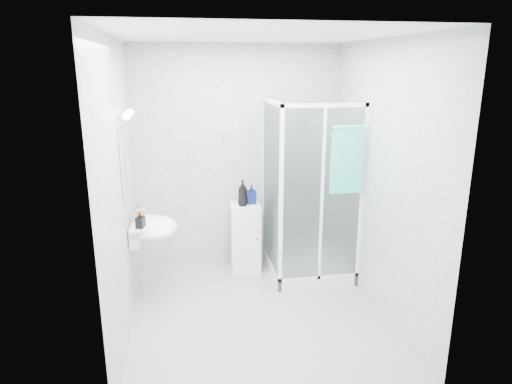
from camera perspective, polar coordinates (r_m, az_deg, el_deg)
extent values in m
cube|color=silver|center=(4.12, 0.13, 0.69)|extent=(2.40, 2.60, 2.60)
cube|color=#9D9FA2|center=(4.63, 0.12, -15.03)|extent=(2.40, 2.60, 0.01)
cube|color=white|center=(3.99, 0.15, 19.01)|extent=(2.40, 2.60, 0.01)
cube|color=white|center=(5.49, 6.42, -9.30)|extent=(0.90, 0.90, 0.12)
cube|color=white|center=(4.89, 2.17, 11.12)|extent=(0.04, 0.90, 0.04)
cube|color=white|center=(4.59, 8.65, 10.67)|extent=(0.90, 0.04, 0.04)
cube|color=white|center=(4.66, 3.13, -1.40)|extent=(0.04, 0.04, 2.00)
cube|color=white|center=(5.05, 1.95, 0.43)|extent=(0.02, 0.82, 1.84)
cube|color=white|center=(4.75, 8.23, -0.71)|extent=(0.82, 0.02, 1.84)
cube|color=white|center=(4.76, 8.19, -0.67)|extent=(0.03, 0.04, 1.84)
cylinder|color=silver|center=(5.45, 5.71, 4.83)|extent=(0.02, 0.02, 1.00)
cylinder|color=silver|center=(5.36, 5.93, 9.72)|extent=(0.09, 0.05, 0.09)
cylinder|color=silver|center=(5.56, 6.04, 1.86)|extent=(0.12, 0.04, 0.12)
cylinder|color=silver|center=(4.67, 12.00, 8.12)|extent=(0.03, 0.05, 0.03)
cube|color=white|center=(4.68, -14.78, -5.06)|extent=(0.10, 0.40, 0.18)
ellipsoid|color=white|center=(4.65, -12.61, -4.39)|extent=(0.46, 0.56, 0.20)
cube|color=white|center=(4.64, -14.13, -3.87)|extent=(0.16, 0.50, 0.02)
cylinder|color=silver|center=(4.62, -14.93, -2.97)|extent=(0.04, 0.04, 0.16)
cylinder|color=silver|center=(4.60, -14.37, -2.17)|extent=(0.12, 0.02, 0.02)
cube|color=white|center=(4.49, -16.01, 3.94)|extent=(0.02, 0.60, 0.70)
cylinder|color=silver|center=(4.27, -16.45, 9.05)|extent=(0.05, 0.04, 0.04)
sphere|color=white|center=(4.26, -15.91, 9.09)|extent=(0.08, 0.08, 0.08)
cylinder|color=silver|center=(4.58, -16.01, 9.49)|extent=(0.05, 0.04, 0.04)
sphere|color=white|center=(4.58, -15.51, 9.52)|extent=(0.08, 0.08, 0.08)
cylinder|color=silver|center=(5.26, -6.05, 7.41)|extent=(0.02, 0.04, 0.02)
sphere|color=silver|center=(5.23, -6.03, 7.37)|extent=(0.03, 0.03, 0.03)
cylinder|color=silver|center=(5.27, -3.86, 7.48)|extent=(0.02, 0.04, 0.02)
sphere|color=silver|center=(5.25, -3.83, 7.45)|extent=(0.03, 0.03, 0.03)
cube|color=white|center=(5.39, -1.31, -5.69)|extent=(0.35, 0.35, 0.81)
cube|color=white|center=(5.24, -1.05, -6.33)|extent=(0.30, 0.02, 0.69)
sphere|color=#C0551B|center=(5.22, 0.14, -5.91)|extent=(0.03, 0.03, 0.03)
cube|color=#31BCA9|center=(4.69, 11.23, 3.84)|extent=(0.33, 0.04, 0.67)
cylinder|color=#31BCA9|center=(4.64, 11.45, 7.89)|extent=(0.33, 0.05, 0.05)
imported|color=black|center=(5.17, -1.67, -0.12)|extent=(0.15, 0.15, 0.30)
imported|color=#0D1650|center=(5.26, -0.57, -0.26)|extent=(0.10, 0.11, 0.22)
imported|color=#AF4A14|center=(4.74, -14.45, -2.39)|extent=(0.12, 0.12, 0.15)
imported|color=black|center=(4.46, -14.27, -3.40)|extent=(0.10, 0.10, 0.17)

